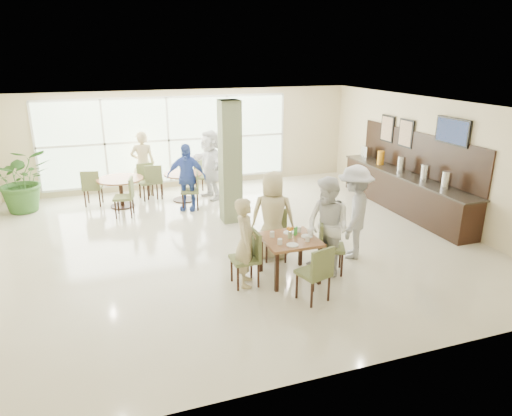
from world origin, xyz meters
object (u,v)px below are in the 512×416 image
object	(u,v)px
adult_a	(186,177)
adult_b	(210,165)
teen_left	(246,242)
teen_far	(273,216)
teen_right	(328,227)
adult_standing	(143,164)
round_table_left	(121,185)
teen_standing	(354,212)
potted_plant	(22,180)
buffet_counter	(404,189)
main_table	(290,243)
round_table_right	(183,180)

from	to	relation	value
adult_a	adult_b	distance (m)	1.10
teen_left	teen_far	world-z (taller)	teen_far
teen_right	adult_a	xyz separation A→B (m)	(-1.67, 4.31, -0.04)
teen_left	adult_standing	world-z (taller)	adult_standing
teen_far	adult_b	distance (m)	4.13
round_table_left	teen_standing	world-z (taller)	teen_standing
potted_plant	teen_standing	size ratio (longest dim) A/B	0.88
potted_plant	teen_standing	bearing A→B (deg)	-38.50
round_table_left	buffet_counter	world-z (taller)	buffet_counter
adult_standing	round_table_left	bearing A→B (deg)	54.72
adult_b	adult_standing	size ratio (longest dim) A/B	1.03
main_table	teen_standing	bearing A→B (deg)	16.23
teen_left	teen_right	world-z (taller)	teen_right
potted_plant	teen_right	distance (m)	7.82
round_table_right	potted_plant	bearing A→B (deg)	173.80
adult_a	buffet_counter	bearing A→B (deg)	4.61
teen_left	adult_b	size ratio (longest dim) A/B	0.83
teen_left	adult_standing	xyz separation A→B (m)	(-1.08, 5.83, 0.12)
teen_far	teen_standing	xyz separation A→B (m)	(1.47, -0.46, 0.05)
teen_right	round_table_right	bearing A→B (deg)	179.04
teen_left	adult_b	distance (m)	5.04
teen_left	teen_right	size ratio (longest dim) A/B	0.87
potted_plant	round_table_left	bearing A→B (deg)	-10.67
potted_plant	adult_standing	size ratio (longest dim) A/B	0.89
adult_a	round_table_left	bearing A→B (deg)	177.47
potted_plant	adult_b	xyz separation A→B (m)	(4.65, -0.46, 0.13)
round_table_left	round_table_right	world-z (taller)	same
round_table_left	buffet_counter	distance (m)	7.17
main_table	teen_right	size ratio (longest dim) A/B	0.52
main_table	teen_left	distance (m)	0.80
main_table	adult_a	bearing A→B (deg)	102.99
teen_left	buffet_counter	bearing A→B (deg)	-46.76
adult_a	teen_standing	bearing A→B (deg)	-32.83
buffet_counter	teen_right	world-z (taller)	buffet_counter
teen_standing	teen_far	bearing A→B (deg)	-70.27
buffet_counter	teen_right	size ratio (longest dim) A/B	2.65
buffet_counter	teen_far	size ratio (longest dim) A/B	2.75
teen_right	teen_standing	xyz separation A→B (m)	(0.81, 0.49, 0.02)
adult_b	teen_left	bearing A→B (deg)	-20.61
round_table_right	teen_far	xyz separation A→B (m)	(0.95, -4.16, 0.30)
round_table_right	teen_left	world-z (taller)	teen_left
teen_right	teen_left	bearing A→B (deg)	-111.33
round_table_right	adult_a	world-z (taller)	adult_a
buffet_counter	teen_standing	size ratio (longest dim) A/B	2.59
round_table_right	buffet_counter	bearing A→B (deg)	-27.26
round_table_left	teen_right	size ratio (longest dim) A/B	0.65
round_table_right	buffet_counter	size ratio (longest dim) A/B	0.22
teen_standing	teen_right	bearing A→B (deg)	-21.86
adult_b	adult_standing	bearing A→B (deg)	-129.92
main_table	round_table_left	world-z (taller)	same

